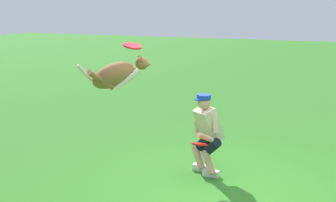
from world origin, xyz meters
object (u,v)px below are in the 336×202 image
at_px(person, 207,131).
at_px(dog, 117,75).
at_px(frisbee_flying, 132,46).
at_px(frisbee_held, 199,144).

relative_size(person, dog, 1.71).
bearing_deg(person, dog, 6.28).
relative_size(frisbee_flying, frisbee_held, 1.03).
xyz_separation_m(person, frisbee_held, (-0.02, 0.39, -0.09)).
distance_m(person, dog, 1.91).
height_order(frisbee_flying, frisbee_held, frisbee_flying).
bearing_deg(dog, person, 17.23).
height_order(person, dog, dog).
relative_size(person, frisbee_held, 5.37).
bearing_deg(frisbee_flying, person, -115.89).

